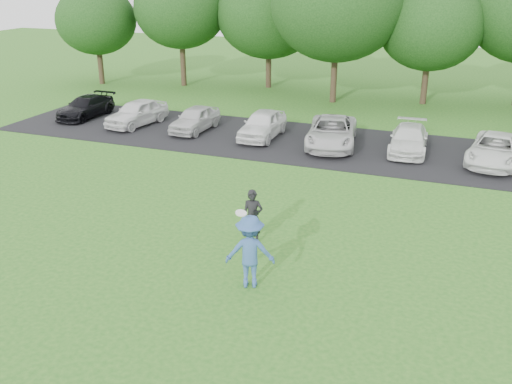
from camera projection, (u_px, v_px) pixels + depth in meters
ground at (206, 290)px, 14.07m from camera, size 100.00×100.00×0.00m
parking_lot at (331, 145)px, 25.37m from camera, size 32.00×6.50×0.03m
frisbee_player at (250, 251)px, 13.93m from camera, size 1.38×1.06×2.11m
camera_bystander at (253, 217)px, 16.19m from camera, size 0.66×0.51×1.61m
parked_cars at (335, 132)px, 25.14m from camera, size 28.15×4.71×1.26m
tree_row at (404, 15)px, 31.56m from camera, size 42.39×9.85×8.64m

